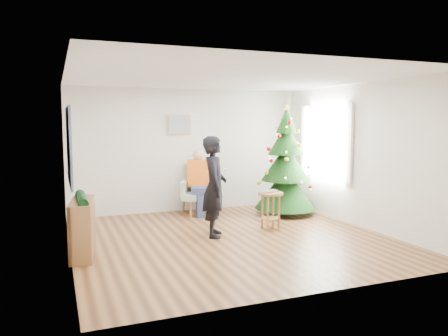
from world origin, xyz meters
name	(u,v)px	position (x,y,z in m)	size (l,w,h in m)	color
floor	(232,238)	(0.00, 0.00, 0.00)	(5.00, 5.00, 0.00)	brown
ceiling	(232,78)	(0.00, 0.00, 2.60)	(5.00, 5.00, 0.00)	white
wall_back	(188,150)	(0.00, 2.50, 1.30)	(5.00, 5.00, 0.00)	silver
wall_front	(319,178)	(0.00, -2.50, 1.30)	(5.00, 5.00, 0.00)	silver
wall_left	(67,165)	(-2.50, 0.00, 1.30)	(5.00, 5.00, 0.00)	silver
wall_right	(359,155)	(2.50, 0.00, 1.30)	(5.00, 5.00, 0.00)	silver
window_panel	(326,142)	(2.47, 1.00, 1.50)	(0.04, 1.30, 1.40)	white
curtains	(325,142)	(2.44, 1.00, 1.50)	(0.05, 1.75, 1.50)	white
christmas_tree	(286,165)	(1.77, 1.37, 1.03)	(1.26, 1.26, 2.28)	#3F2816
stool	(270,211)	(0.87, 0.30, 0.34)	(0.44, 0.44, 0.67)	brown
laptop	(271,192)	(0.87, 0.30, 0.68)	(0.37, 0.24, 0.03)	silver
armchair	(201,195)	(0.15, 2.06, 0.38)	(0.96, 0.94, 1.02)	#A2B08E
seated_person	(201,181)	(0.13, 2.01, 0.69)	(0.55, 0.71, 1.34)	navy
standing_man	(214,187)	(-0.21, 0.24, 0.84)	(0.61, 0.40, 1.68)	black
game_controller	(225,170)	(-0.03, 0.21, 1.12)	(0.04, 0.13, 0.04)	white
console	(83,228)	(-2.33, -0.09, 0.40)	(0.30, 1.00, 0.80)	brown
garland	(82,199)	(-2.33, -0.09, 0.82)	(0.14, 0.14, 0.90)	black
tapestry	(69,146)	(-2.46, 0.30, 1.55)	(0.03, 1.50, 1.15)	black
framed_picture	(179,125)	(-0.20, 2.46, 1.85)	(0.52, 0.05, 0.42)	tan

